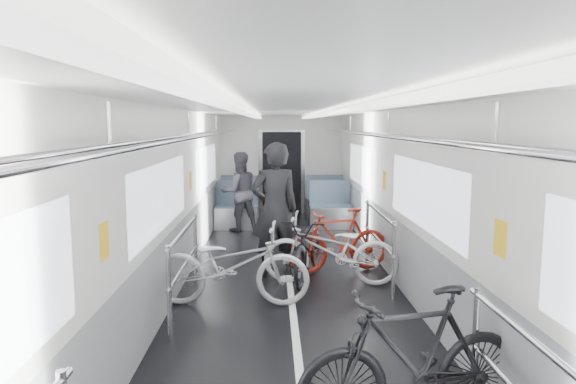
# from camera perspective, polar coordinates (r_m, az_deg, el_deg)

# --- Properties ---
(car_shell) EXTENTS (3.02, 14.01, 2.41)m
(car_shell) POSITION_cam_1_polar(r_m,az_deg,el_deg) (7.57, 0.04, -0.57)
(car_shell) COLOR black
(car_shell) RESTS_ON ground
(bike_left_far) EXTENTS (1.95, 0.79, 1.00)m
(bike_left_far) POSITION_cam_1_polar(r_m,az_deg,el_deg) (6.33, -6.36, -8.04)
(bike_left_far) COLOR #BABABF
(bike_left_far) RESTS_ON floor
(bike_right_near) EXTENTS (1.82, 0.86, 1.06)m
(bike_right_near) POSITION_cam_1_polar(r_m,az_deg,el_deg) (3.97, 13.70, -17.60)
(bike_right_near) COLOR black
(bike_right_near) RESTS_ON floor
(bike_right_mid) EXTENTS (1.93, 0.92, 0.97)m
(bike_right_mid) POSITION_cam_1_polar(r_m,az_deg,el_deg) (7.09, 4.75, -6.42)
(bike_right_mid) COLOR silver
(bike_right_mid) RESTS_ON floor
(bike_right_far) EXTENTS (1.65, 0.83, 0.95)m
(bike_right_far) POSITION_cam_1_polar(r_m,az_deg,el_deg) (7.70, 5.68, -5.39)
(bike_right_far) COLOR maroon
(bike_right_far) RESTS_ON floor
(bike_aisle) EXTENTS (1.01, 1.80, 0.90)m
(bike_aisle) POSITION_cam_1_polar(r_m,az_deg,el_deg) (7.42, 2.33, -6.07)
(bike_aisle) COLOR black
(bike_aisle) RESTS_ON floor
(person_standing) EXTENTS (0.80, 0.62, 1.95)m
(person_standing) POSITION_cam_1_polar(r_m,az_deg,el_deg) (7.40, -1.50, -1.97)
(person_standing) COLOR black
(person_standing) RESTS_ON floor
(person_seated) EXTENTS (0.95, 0.84, 1.63)m
(person_seated) POSITION_cam_1_polar(r_m,az_deg,el_deg) (10.59, -5.43, 0.04)
(person_seated) COLOR #2B2830
(person_seated) RESTS_ON floor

